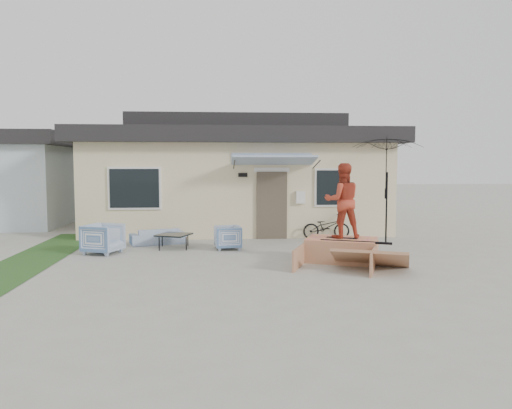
{
  "coord_description": "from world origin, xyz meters",
  "views": [
    {
      "loc": [
        -0.68,
        -10.79,
        2.34
      ],
      "look_at": [
        0.3,
        1.8,
        1.3
      ],
      "focal_mm": 34.68,
      "sensor_mm": 36.0,
      "label": 1
    }
  ],
  "objects": [
    {
      "name": "armchair_left",
      "position": [
        -3.66,
        2.23,
        0.43
      ],
      "size": [
        1.04,
        1.07,
        0.87
      ],
      "primitive_type": "imported",
      "rotation": [
        0.0,
        0.0,
        1.2
      ],
      "color": "#4469A2",
      "rests_on": "ground"
    },
    {
      "name": "coffee_table",
      "position": [
        -1.9,
        2.93,
        0.2
      ],
      "size": [
        1.06,
        1.06,
        0.4
      ],
      "primitive_type": "cube",
      "rotation": [
        0.0,
        0.0,
        -0.4
      ],
      "color": "black",
      "rests_on": "ground"
    },
    {
      "name": "ground",
      "position": [
        0.0,
        0.0,
        0.0
      ],
      "size": [
        90.0,
        90.0,
        0.0
      ],
      "primitive_type": "plane",
      "color": "#98978A",
      "rests_on": "ground"
    },
    {
      "name": "armchair_right",
      "position": [
        -0.42,
        2.67,
        0.36
      ],
      "size": [
        0.72,
        0.76,
        0.71
      ],
      "primitive_type": "imported",
      "rotation": [
        0.0,
        0.0,
        -1.46
      ],
      "color": "#4469A2",
      "rests_on": "ground"
    },
    {
      "name": "skateboard",
      "position": [
        2.31,
        0.84,
        0.57
      ],
      "size": [
        0.75,
        0.49,
        0.05
      ],
      "primitive_type": "cube",
      "rotation": [
        0.0,
        0.0,
        -0.45
      ],
      "color": "black",
      "rests_on": "skate_ramp"
    },
    {
      "name": "bicycle",
      "position": [
        2.69,
        4.28,
        0.47
      ],
      "size": [
        1.47,
        0.53,
        0.94
      ],
      "primitive_type": "imported",
      "rotation": [
        0.0,
        0.0,
        1.56
      ],
      "color": "black",
      "rests_on": "ground"
    },
    {
      "name": "patio_umbrella",
      "position": [
        4.33,
        3.51,
        1.75
      ],
      "size": [
        2.46,
        2.34,
        2.2
      ],
      "color": "black",
      "rests_on": "ground"
    },
    {
      "name": "skater",
      "position": [
        2.31,
        0.84,
        1.49
      ],
      "size": [
        0.88,
        0.68,
        1.79
      ],
      "primitive_type": "imported",
      "rotation": [
        0.0,
        0.0,
        3.15
      ],
      "color": "#B13B25",
      "rests_on": "skateboard"
    },
    {
      "name": "skate_ramp",
      "position": [
        2.29,
        0.79,
        0.27
      ],
      "size": [
        2.33,
        2.63,
        0.54
      ],
      "primitive_type": null,
      "rotation": [
        0.0,
        0.0,
        -0.38
      ],
      "color": "#A36C4C",
      "rests_on": "ground"
    },
    {
      "name": "loveseat",
      "position": [
        -2.43,
        3.72,
        0.31
      ],
      "size": [
        1.64,
        0.94,
        0.62
      ],
      "primitive_type": "imported",
      "rotation": [
        0.0,
        0.0,
        3.46
      ],
      "color": "#4469A2",
      "rests_on": "ground"
    },
    {
      "name": "grass_strip",
      "position": [
        -5.2,
        2.0,
        0.0
      ],
      "size": [
        1.4,
        8.0,
        0.01
      ],
      "primitive_type": "cube",
      "color": "#24491D",
      "rests_on": "ground"
    },
    {
      "name": "house",
      "position": [
        0.0,
        7.99,
        1.94
      ],
      "size": [
        10.8,
        8.49,
        4.1
      ],
      "color": "beige",
      "rests_on": "ground"
    }
  ]
}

